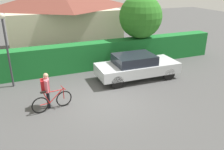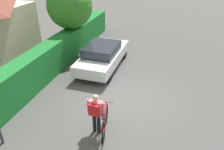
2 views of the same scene
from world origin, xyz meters
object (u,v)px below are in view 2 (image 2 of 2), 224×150
parked_car_near (103,55)px  person_rider (96,111)px  tree_kerbside (70,6)px  bicycle (105,122)px

parked_car_near → person_rider: 5.17m
parked_car_near → tree_kerbside: 3.67m
parked_car_near → bicycle: bearing=-161.0°
parked_car_near → bicycle: (-4.82, -1.66, -0.34)m
person_rider → tree_kerbside: 7.83m
person_rider → tree_kerbside: size_ratio=0.36×
parked_car_near → bicycle: parked_car_near is taller
bicycle → person_rider: (-0.16, 0.27, 0.55)m
bicycle → tree_kerbside: (6.33, 4.17, 2.54)m
bicycle → tree_kerbside: size_ratio=0.40×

